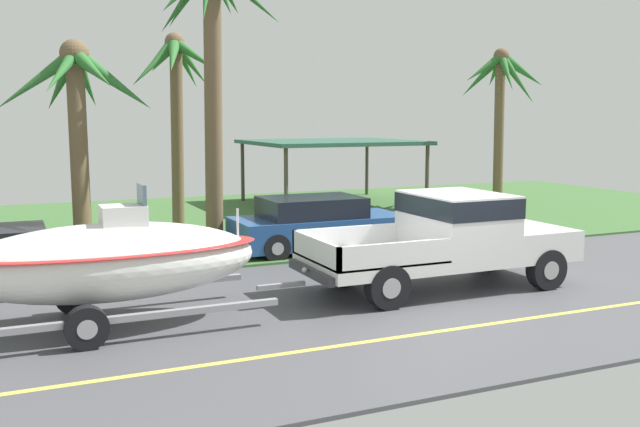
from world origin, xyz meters
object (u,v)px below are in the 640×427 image
(palm_tree_mid, at_px, (502,89))
(palm_tree_far_left, at_px, (212,32))
(palm_tree_near_right, at_px, (78,102))
(boat_on_trailer, at_px, (108,261))
(parked_sedan_near, at_px, (317,225))
(pickup_truck_towing, at_px, (455,235))
(palm_tree_near_left, at_px, (174,82))
(carport_awning, at_px, (331,144))

(palm_tree_mid, xyz_separation_m, palm_tree_far_left, (-11.92, -4.14, 1.04))
(palm_tree_near_right, bearing_deg, boat_on_trailer, -91.88)
(boat_on_trailer, distance_m, parked_sedan_near, 7.24)
(pickup_truck_towing, xyz_separation_m, palm_tree_far_left, (-3.32, 5.52, 4.34))
(pickup_truck_towing, height_order, parked_sedan_near, pickup_truck_towing)
(boat_on_trailer, bearing_deg, palm_tree_near_left, 70.48)
(carport_awning, height_order, palm_tree_near_left, palm_tree_near_left)
(palm_tree_mid, bearing_deg, pickup_truck_towing, -131.67)
(boat_on_trailer, xyz_separation_m, carport_awning, (9.87, 12.83, 1.28))
(carport_awning, bearing_deg, palm_tree_near_left, -147.83)
(palm_tree_mid, bearing_deg, palm_tree_near_left, -174.63)
(boat_on_trailer, distance_m, palm_tree_near_right, 6.36)
(boat_on_trailer, height_order, palm_tree_near_left, palm_tree_near_left)
(parked_sedan_near, relative_size, palm_tree_far_left, 0.59)
(pickup_truck_towing, bearing_deg, palm_tree_far_left, 121.01)
(palm_tree_near_left, distance_m, palm_tree_mid, 12.25)
(pickup_truck_towing, distance_m, palm_tree_far_left, 7.77)
(palm_tree_near_left, height_order, palm_tree_far_left, palm_tree_far_left)
(carport_awning, relative_size, palm_tree_near_right, 1.18)
(palm_tree_mid, bearing_deg, carport_awning, 149.36)
(palm_tree_far_left, bearing_deg, parked_sedan_near, -23.01)
(parked_sedan_near, distance_m, palm_tree_mid, 11.47)
(palm_tree_far_left, bearing_deg, boat_on_trailer, -120.82)
(palm_tree_near_right, xyz_separation_m, palm_tree_far_left, (3.11, -0.27, 1.69))
(pickup_truck_towing, bearing_deg, boat_on_trailer, 180.00)
(pickup_truck_towing, height_order, palm_tree_mid, palm_tree_mid)
(boat_on_trailer, xyz_separation_m, palm_tree_far_left, (3.30, 5.52, 4.31))
(pickup_truck_towing, bearing_deg, palm_tree_mid, 48.33)
(boat_on_trailer, distance_m, palm_tree_far_left, 7.74)
(boat_on_trailer, relative_size, palm_tree_mid, 1.04)
(pickup_truck_towing, xyz_separation_m, boat_on_trailer, (-6.62, 0.00, 0.03))
(parked_sedan_near, bearing_deg, carport_awning, 62.96)
(parked_sedan_near, distance_m, palm_tree_near_right, 6.36)
(pickup_truck_towing, height_order, palm_tree_near_left, palm_tree_near_left)
(carport_awning, bearing_deg, palm_tree_near_right, -144.00)
(boat_on_trailer, height_order, palm_tree_far_left, palm_tree_far_left)
(palm_tree_near_left, bearing_deg, palm_tree_near_right, -136.09)
(parked_sedan_near, xyz_separation_m, palm_tree_near_left, (-2.62, 3.99, 3.64))
(pickup_truck_towing, relative_size, parked_sedan_near, 1.30)
(carport_awning, height_order, palm_tree_mid, palm_tree_mid)
(palm_tree_mid, bearing_deg, boat_on_trailer, -147.58)
(pickup_truck_towing, height_order, palm_tree_far_left, palm_tree_far_left)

